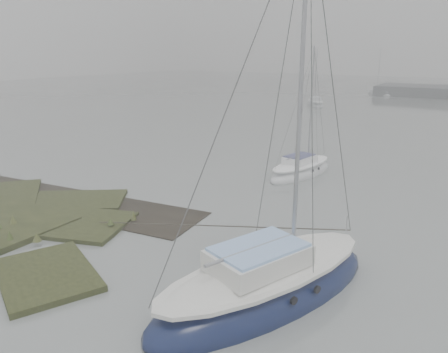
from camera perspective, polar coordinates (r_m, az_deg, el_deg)
ground at (r=39.69m, az=15.07°, el=6.35°), size 160.00×160.00×0.00m
sailboat_main at (r=12.15m, az=5.54°, el=-14.20°), size 4.96×7.83×10.51m
sailboat_white at (r=23.74m, az=10.01°, el=0.77°), size 2.63×5.31×7.17m
sailboat_far_a at (r=53.42m, az=11.82°, el=9.23°), size 3.96×5.22×7.15m
sailboat_far_c at (r=69.07m, az=19.63°, el=10.18°), size 4.93×4.78×7.30m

